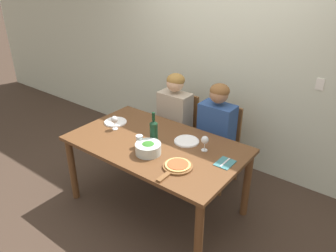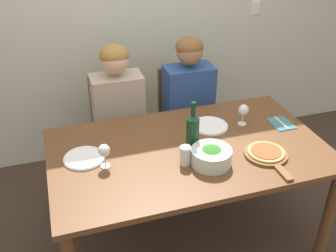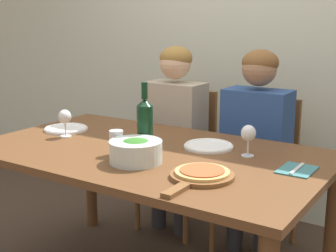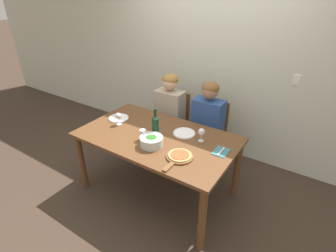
# 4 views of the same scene
# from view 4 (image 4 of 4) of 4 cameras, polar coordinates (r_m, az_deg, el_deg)

# --- Properties ---
(ground_plane) EXTENTS (40.00, 40.00, 0.00)m
(ground_plane) POSITION_cam_4_polar(r_m,az_deg,el_deg) (3.33, -2.13, -13.62)
(ground_plane) COLOR #3D2D23
(back_wall) EXTENTS (10.00, 0.06, 2.70)m
(back_wall) POSITION_cam_4_polar(r_m,az_deg,el_deg) (3.73, 9.54, 14.33)
(back_wall) COLOR beige
(back_wall) RESTS_ON ground
(dining_table) EXTENTS (1.72, 1.01, 0.77)m
(dining_table) POSITION_cam_4_polar(r_m,az_deg,el_deg) (2.93, -2.37, -3.73)
(dining_table) COLOR brown
(dining_table) RESTS_ON ground
(chair_left) EXTENTS (0.42, 0.42, 0.92)m
(chair_left) POSITION_cam_4_polar(r_m,az_deg,el_deg) (3.75, 1.18, 0.91)
(chair_left) COLOR brown
(chair_left) RESTS_ON ground
(chair_right) EXTENTS (0.42, 0.42, 0.92)m
(chair_right) POSITION_cam_4_polar(r_m,az_deg,el_deg) (3.52, 9.04, -1.44)
(chair_right) COLOR brown
(chair_right) RESTS_ON ground
(person_woman) EXTENTS (0.47, 0.51, 1.23)m
(person_woman) POSITION_cam_4_polar(r_m,az_deg,el_deg) (3.56, 0.26, 3.67)
(person_woman) COLOR #28282D
(person_woman) RESTS_ON ground
(person_man) EXTENTS (0.47, 0.51, 1.23)m
(person_man) POSITION_cam_4_polar(r_m,az_deg,el_deg) (3.32, 8.53, 1.38)
(person_man) COLOR #28282D
(person_man) RESTS_ON ground
(wine_bottle) EXTENTS (0.08, 0.08, 0.34)m
(wine_bottle) POSITION_cam_4_polar(r_m,az_deg,el_deg) (2.78, -2.76, -0.05)
(wine_bottle) COLOR black
(wine_bottle) RESTS_ON dining_table
(broccoli_bowl) EXTENTS (0.24, 0.24, 0.11)m
(broccoli_bowl) POSITION_cam_4_polar(r_m,az_deg,el_deg) (2.68, -3.62, -3.31)
(broccoli_bowl) COLOR silver
(broccoli_bowl) RESTS_ON dining_table
(dinner_plate_left) EXTENTS (0.25, 0.25, 0.02)m
(dinner_plate_left) POSITION_cam_4_polar(r_m,az_deg,el_deg) (3.29, -10.70, 1.72)
(dinner_plate_left) COLOR white
(dinner_plate_left) RESTS_ON dining_table
(dinner_plate_right) EXTENTS (0.25, 0.25, 0.02)m
(dinner_plate_right) POSITION_cam_4_polar(r_m,az_deg,el_deg) (2.91, 3.54, -1.54)
(dinner_plate_right) COLOR white
(dinner_plate_right) RESTS_ON dining_table
(pizza_on_board) EXTENTS (0.26, 0.40, 0.04)m
(pizza_on_board) POSITION_cam_4_polar(r_m,az_deg,el_deg) (2.51, 2.47, -6.64)
(pizza_on_board) COLOR brown
(pizza_on_board) RESTS_ON dining_table
(wine_glass_left) EXTENTS (0.07, 0.07, 0.15)m
(wine_glass_left) POSITION_cam_4_polar(r_m,az_deg,el_deg) (3.11, -10.77, 2.02)
(wine_glass_left) COLOR silver
(wine_glass_left) RESTS_ON dining_table
(wine_glass_right) EXTENTS (0.07, 0.07, 0.15)m
(wine_glass_right) POSITION_cam_4_polar(r_m,az_deg,el_deg) (2.75, 7.30, -1.39)
(wine_glass_right) COLOR silver
(wine_glass_right) RESTS_ON dining_table
(water_tumbler) EXTENTS (0.07, 0.07, 0.12)m
(water_tumbler) POSITION_cam_4_polar(r_m,az_deg,el_deg) (2.78, -5.50, -1.92)
(water_tumbler) COLOR silver
(water_tumbler) RESTS_ON dining_table
(fork_on_napkin) EXTENTS (0.14, 0.18, 0.01)m
(fork_on_napkin) POSITION_cam_4_polar(r_m,az_deg,el_deg) (2.65, 11.45, -5.49)
(fork_on_napkin) COLOR #387075
(fork_on_napkin) RESTS_ON dining_table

